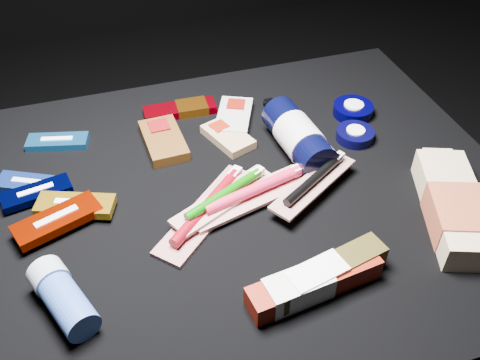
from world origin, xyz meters
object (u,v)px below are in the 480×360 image
object	(u,v)px
lotion_bottle	(298,137)
deodorant_stick	(63,297)
bodywash_bottle	(454,208)
toothpaste_carton_red	(309,285)

from	to	relation	value
lotion_bottle	deodorant_stick	size ratio (longest dim) A/B	1.69
bodywash_bottle	toothpaste_carton_red	world-z (taller)	bodywash_bottle
lotion_bottle	toothpaste_carton_red	xyz separation A→B (m)	(-0.11, -0.30, -0.02)
deodorant_stick	toothpaste_carton_red	world-z (taller)	deodorant_stick
deodorant_stick	lotion_bottle	bearing A→B (deg)	5.17
toothpaste_carton_red	deodorant_stick	bearing A→B (deg)	159.40
lotion_bottle	bodywash_bottle	xyz separation A→B (m)	(0.17, -0.24, -0.01)
lotion_bottle	deodorant_stick	xyz separation A→B (m)	(-0.44, -0.23, -0.01)
bodywash_bottle	deodorant_stick	world-z (taller)	deodorant_stick
lotion_bottle	toothpaste_carton_red	size ratio (longest dim) A/B	1.10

